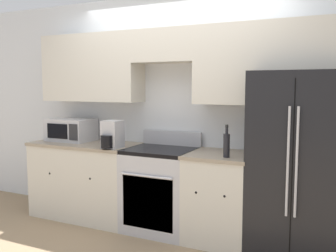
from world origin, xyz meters
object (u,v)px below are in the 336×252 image
(microwave, at_px, (71,130))
(bottle, at_px, (226,145))
(oven_range, at_px, (161,189))
(refrigerator, at_px, (298,163))

(microwave, xyz_separation_m, bottle, (2.05, -0.23, -0.01))
(oven_range, bearing_deg, refrigerator, 3.00)
(microwave, height_order, bottle, bottle)
(microwave, bearing_deg, bottle, -6.43)
(oven_range, xyz_separation_m, microwave, (-1.27, 0.06, 0.58))
(refrigerator, bearing_deg, oven_range, -177.00)
(refrigerator, relative_size, bottle, 5.49)
(oven_range, xyz_separation_m, refrigerator, (1.40, 0.07, 0.40))
(microwave, relative_size, bottle, 1.76)
(microwave, bearing_deg, refrigerator, 0.30)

